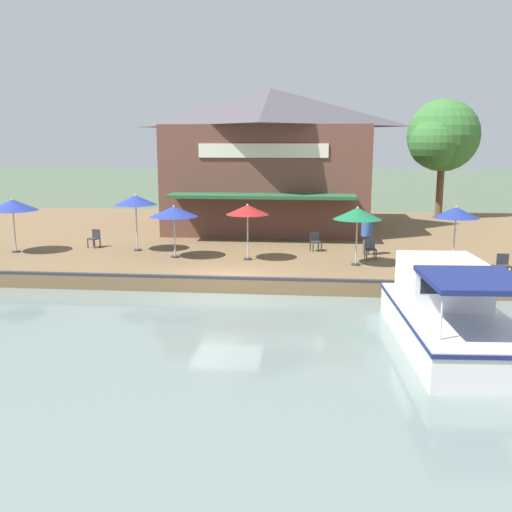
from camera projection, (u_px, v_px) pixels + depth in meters
The scene contains 18 objects.
ground_plane at pixel (227, 296), 20.75m from camera, with size 220.00×220.00×0.00m, color #4C5B47.
quay_deck at pixel (257, 239), 31.43m from camera, with size 22.00×56.00×0.60m, color brown.
quay_edge_fender at pixel (227, 278), 20.72m from camera, with size 0.20×50.40×0.10m, color #2D2D33.
waterfront_restaurant at pixel (270, 157), 33.32m from camera, with size 11.62×11.44×7.97m.
patio_umbrella_near_quay_edge at pixel (12, 205), 25.48m from camera, with size 2.22×2.22×2.44m.
patio_umbrella_mid_patio_left at pixel (456, 213), 21.65m from camera, with size 1.72×1.72×2.52m.
patio_umbrella_far_corner at pixel (174, 212), 24.32m from camera, with size 2.06×2.06×2.26m.
patio_umbrella_back_row at pixel (357, 214), 22.72m from camera, with size 1.93×1.93×2.38m.
patio_umbrella_by_entrance at pixel (248, 210), 23.82m from camera, with size 1.81×1.81×2.37m.
patio_umbrella_mid_patio_right at pixel (136, 200), 25.85m from camera, with size 1.91×1.91×2.59m.
cafe_chair_under_first_umbrella at pixel (315, 241), 26.12m from camera, with size 0.56×0.56×0.85m.
cafe_chair_facing_river at pixel (504, 264), 21.00m from camera, with size 0.46×0.46×0.85m.
cafe_chair_mid_patio at pixel (370, 248), 24.31m from camera, with size 0.48×0.48×0.85m.
cafe_chair_beside_entrance at pixel (95, 237), 27.01m from camera, with size 0.55×0.55×0.85m.
person_at_quay_edge at pixel (367, 230), 25.06m from camera, with size 0.49×0.49×1.74m.
motorboat_mid_row at pixel (444, 310), 15.96m from camera, with size 7.55×3.04×2.26m.
tree_downstream_bank at pixel (441, 137), 37.70m from camera, with size 5.01×4.77×7.78m.
tree_behind_restaurant at pixel (281, 149), 37.80m from camera, with size 5.34×5.08×7.20m.
Camera 1 is at (19.86, 3.10, 5.43)m, focal length 40.00 mm.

